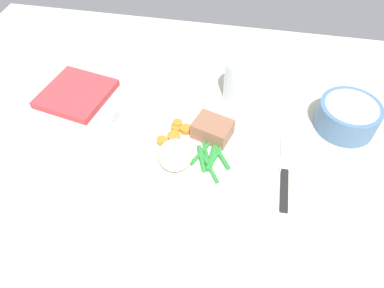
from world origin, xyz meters
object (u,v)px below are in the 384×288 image
water_glass (242,82)px  salad_bowl (348,115)px  fork (106,141)px  knife (285,167)px  dinner_plate (192,150)px  napkin (76,94)px  meat_portion (212,129)px

water_glass → salad_bowl: 22.21cm
fork → knife: size_ratio=0.81×
dinner_plate → napkin: same height
napkin → dinner_plate: bearing=-21.7°
fork → salad_bowl: (46.40, 12.91, 3.01)cm
water_glass → meat_portion: bearing=-106.9°
meat_portion → water_glass: size_ratio=0.76×
knife → salad_bowl: 17.61cm
fork → water_glass: bearing=32.1°
knife → salad_bowl: size_ratio=1.71×
salad_bowl → fork: bearing=-164.5°
napkin → meat_portion: bearing=-13.3°
meat_portion → knife: 15.18cm
knife → napkin: 47.07cm
knife → napkin: size_ratio=1.47×
fork → knife: (34.85, -0.03, -0.00)cm
meat_portion → napkin: size_ratio=0.50×
fork → meat_portion: bearing=7.1°
knife → dinner_plate: bearing=175.2°
knife → water_glass: (-10.00, 18.21, 3.74)cm
dinner_plate → salad_bowl: size_ratio=2.02×
fork → napkin: (-10.80, 11.46, 0.58)cm
meat_portion → dinner_plate: bearing=-130.6°
water_glass → napkin: bearing=-169.3°
dinner_plate → water_glass: (7.55, 17.93, 3.14)cm
dinner_plate → knife: 17.56cm
water_glass → salad_bowl: (21.56, -5.27, -0.74)cm
fork → water_glass: 31.02cm
knife → water_glass: size_ratio=2.21×
meat_portion → water_glass: water_glass is taller
dinner_plate → napkin: bearing=158.3°
fork → napkin: napkin is taller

